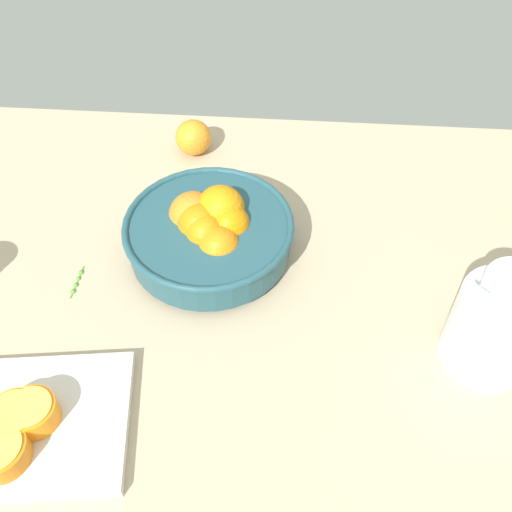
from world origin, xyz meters
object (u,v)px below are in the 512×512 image
(cutting_board, at_px, (29,425))
(loose_orange_0, at_px, (193,138))
(orange_half_0, at_px, (16,417))
(orange_half_1, at_px, (0,452))
(orange_half_2, at_px, (33,412))
(juice_pitcher, at_px, (496,329))
(fruit_bowl, at_px, (210,232))

(cutting_board, bearing_deg, loose_orange_0, 77.20)
(orange_half_0, distance_m, orange_half_1, 0.05)
(orange_half_1, bearing_deg, cutting_board, 76.23)
(cutting_board, distance_m, orange_half_1, 0.06)
(orange_half_1, distance_m, orange_half_2, 0.06)
(juice_pitcher, bearing_deg, fruit_bowl, 157.93)
(orange_half_0, bearing_deg, orange_half_1, -96.15)
(fruit_bowl, height_order, orange_half_0, fruit_bowl)
(juice_pitcher, height_order, orange_half_2, juice_pitcher)
(orange_half_0, distance_m, orange_half_2, 0.02)
(juice_pitcher, bearing_deg, orange_half_0, -165.39)
(juice_pitcher, distance_m, orange_half_0, 0.68)
(cutting_board, bearing_deg, orange_half_0, -156.19)
(orange_half_2, bearing_deg, cutting_board, -158.65)
(fruit_bowl, height_order, juice_pitcher, juice_pitcher)
(fruit_bowl, distance_m, cutting_board, 0.41)
(cutting_board, distance_m, orange_half_0, 0.03)
(orange_half_2, bearing_deg, juice_pitcher, 14.36)
(cutting_board, xyz_separation_m, orange_half_1, (-0.01, -0.05, 0.03))
(orange_half_1, bearing_deg, juice_pitcher, 18.28)
(juice_pitcher, bearing_deg, orange_half_1, -161.72)
(cutting_board, bearing_deg, orange_half_2, 21.35)
(orange_half_0, bearing_deg, juice_pitcher, 14.61)
(fruit_bowl, bearing_deg, juice_pitcher, -22.07)
(fruit_bowl, relative_size, juice_pitcher, 1.60)
(orange_half_2, bearing_deg, orange_half_1, -114.42)
(juice_pitcher, xyz_separation_m, loose_orange_0, (-0.51, 0.45, -0.03))
(fruit_bowl, height_order, loose_orange_0, fruit_bowl)
(loose_orange_0, bearing_deg, orange_half_2, -101.75)
(orange_half_0, xyz_separation_m, orange_half_2, (0.02, 0.01, 0.00))
(loose_orange_0, bearing_deg, fruit_bowl, -75.77)
(juice_pitcher, xyz_separation_m, orange_half_1, (-0.66, -0.22, -0.03))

